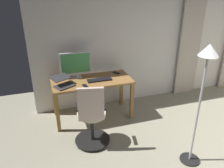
# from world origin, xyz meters

# --- Properties ---
(back_room_partition) EXTENTS (5.68, 0.10, 2.65)m
(back_room_partition) POSITION_xyz_m (0.00, -2.74, 1.32)
(back_room_partition) COLOR silver
(back_room_partition) RESTS_ON ground
(curtain_right_panel) EXTENTS (0.50, 0.06, 2.30)m
(curtain_right_panel) POSITION_xyz_m (-0.42, -2.63, 1.15)
(curtain_right_panel) COLOR #BEB4A8
(curtain_right_panel) RESTS_ON ground
(desk) EXTENTS (1.42, 0.64, 0.76)m
(desk) POSITION_xyz_m (1.81, -2.27, 0.65)
(desk) COLOR olive
(desk) RESTS_ON ground
(office_chair) EXTENTS (0.56, 0.56, 1.07)m
(office_chair) POSITION_xyz_m (2.02, -1.46, 0.49)
(office_chair) COLOR black
(office_chair) RESTS_ON ground
(computer_monitor) EXTENTS (0.56, 0.18, 0.48)m
(computer_monitor) POSITION_xyz_m (2.05, -2.47, 1.02)
(computer_monitor) COLOR silver
(computer_monitor) RESTS_ON desk
(computer_keyboard) EXTENTS (0.44, 0.14, 0.02)m
(computer_keyboard) POSITION_xyz_m (1.68, -2.21, 0.77)
(computer_keyboard) COLOR black
(computer_keyboard) RESTS_ON desk
(laptop) EXTENTS (0.42, 0.43, 0.15)m
(laptop) POSITION_xyz_m (2.33, -2.18, 0.81)
(laptop) COLOR #333338
(laptop) RESTS_ON desk
(computer_mouse) EXTENTS (0.06, 0.10, 0.04)m
(computer_mouse) POSITION_xyz_m (2.37, -2.50, 0.77)
(computer_mouse) COLOR silver
(computer_mouse) RESTS_ON desk
(cell_phone_by_monitor) EXTENTS (0.13, 0.16, 0.01)m
(cell_phone_by_monitor) POSITION_xyz_m (1.28, -2.44, 0.76)
(cell_phone_by_monitor) COLOR black
(cell_phone_by_monitor) RESTS_ON desk
(cell_phone_face_up) EXTENTS (0.09, 0.15, 0.01)m
(cell_phone_face_up) POSITION_xyz_m (1.98, -2.05, 0.76)
(cell_phone_face_up) COLOR black
(cell_phone_face_up) RESTS_ON desk
(floor_lamp) EXTENTS (0.28, 0.28, 1.74)m
(floor_lamp) POSITION_xyz_m (0.75, -0.68, 1.29)
(floor_lamp) COLOR black
(floor_lamp) RESTS_ON ground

